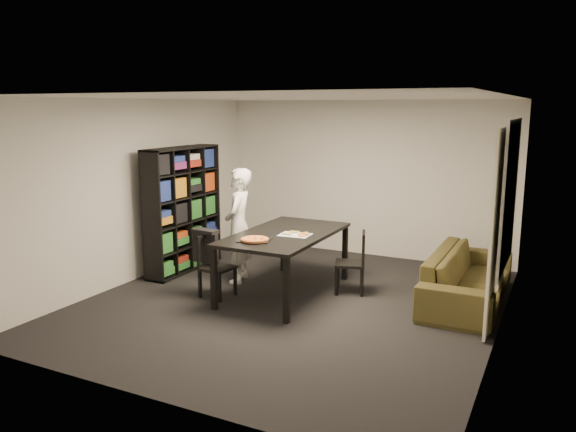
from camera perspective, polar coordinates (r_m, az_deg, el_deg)
The scene contains 16 objects.
room at distance 7.03m, azimuth 0.46°, elevation 1.29°, with size 5.01×5.51×2.61m.
window_pane at distance 6.92m, azimuth 21.63°, elevation 2.03°, with size 0.02×1.40×1.60m, color black.
window_frame at distance 6.92m, azimuth 21.59°, elevation 2.03°, with size 0.03×1.52×1.72m, color white.
curtain_left at distance 6.48m, azimuth 20.25°, elevation -1.60°, with size 0.03×0.70×2.25m, color beige.
curtain_right at distance 7.49m, azimuth 21.16°, elevation -0.02°, with size 0.03×0.70×2.25m, color beige.
bookshelf at distance 8.71m, azimuth -10.62°, elevation 0.66°, with size 0.35×1.50×1.90m, color black.
dining_table at distance 7.49m, azimuth -0.34°, elevation -2.27°, with size 1.12×2.01×0.84m.
chair_left at distance 7.54m, azimuth -7.68°, elevation -4.58°, with size 0.42×0.42×0.83m.
chair_right at distance 7.65m, azimuth 6.92°, elevation -4.28°, with size 0.50×0.50×0.84m.
draped_jacket at distance 7.55m, azimuth -8.38°, elevation -2.90°, with size 0.39×0.20×0.46m.
person at distance 8.05m, azimuth -5.04°, elevation -0.97°, with size 0.60×0.39×1.64m, color silver.
baking_tray at distance 7.06m, azimuth -3.42°, elevation -2.44°, with size 0.40×0.32×0.01m, color black.
pepperoni_pizza at distance 7.01m, azimuth -3.41°, elevation -2.38°, with size 0.35×0.35×0.03m.
kitchen_towel at distance 7.34m, azimuth 0.72°, elevation -1.93°, with size 0.40×0.30×0.01m, color white.
pizza_slices at distance 7.36m, azimuth 0.94°, elevation -1.80°, with size 0.37×0.31×0.01m, color gold, non-canonical shape.
sofa at distance 7.66m, azimuth 17.82°, elevation -5.90°, with size 2.24×0.87×0.65m, color #383416.
Camera 1 is at (3.03, -6.23, 2.49)m, focal length 35.00 mm.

